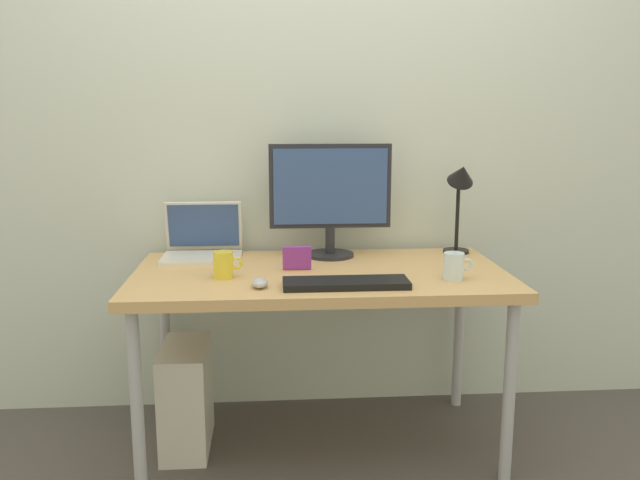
% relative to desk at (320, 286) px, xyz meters
% --- Properties ---
extents(ground_plane, '(6.00, 6.00, 0.00)m').
position_rel_desk_xyz_m(ground_plane, '(0.00, 0.00, -0.66)').
color(ground_plane, '#4C4742').
extents(back_wall, '(4.40, 0.04, 2.60)m').
position_rel_desk_xyz_m(back_wall, '(0.00, 0.44, 0.64)').
color(back_wall, silver).
rests_on(back_wall, ground_plane).
extents(desk, '(1.42, 0.76, 0.72)m').
position_rel_desk_xyz_m(desk, '(0.00, 0.00, 0.00)').
color(desk, tan).
rests_on(desk, ground_plane).
extents(monitor, '(0.51, 0.20, 0.47)m').
position_rel_desk_xyz_m(monitor, '(0.06, 0.25, 0.33)').
color(monitor, '#232328').
rests_on(monitor, desk).
extents(laptop, '(0.32, 0.26, 0.23)m').
position_rel_desk_xyz_m(laptop, '(-0.47, 0.26, 0.12)').
color(laptop, silver).
rests_on(laptop, desk).
extents(desk_lamp, '(0.11, 0.16, 0.41)m').
position_rel_desk_xyz_m(desk_lamp, '(0.61, 0.25, 0.35)').
color(desk_lamp, black).
rests_on(desk_lamp, desk).
extents(keyboard, '(0.44, 0.14, 0.02)m').
position_rel_desk_xyz_m(keyboard, '(0.07, -0.24, 0.07)').
color(keyboard, black).
rests_on(keyboard, desk).
extents(mouse, '(0.06, 0.09, 0.03)m').
position_rel_desk_xyz_m(mouse, '(-0.23, -0.23, 0.08)').
color(mouse, '#B2B2B7').
rests_on(mouse, desk).
extents(coffee_mug, '(0.11, 0.07, 0.10)m').
position_rel_desk_xyz_m(coffee_mug, '(-0.36, -0.08, 0.11)').
color(coffee_mug, yellow).
rests_on(coffee_mug, desk).
extents(glass_cup, '(0.11, 0.07, 0.10)m').
position_rel_desk_xyz_m(glass_cup, '(0.48, -0.17, 0.11)').
color(glass_cup, silver).
rests_on(glass_cup, desk).
extents(photo_frame, '(0.11, 0.03, 0.09)m').
position_rel_desk_xyz_m(photo_frame, '(-0.09, 0.02, 0.11)').
color(photo_frame, purple).
rests_on(photo_frame, desk).
extents(computer_tower, '(0.18, 0.36, 0.42)m').
position_rel_desk_xyz_m(computer_tower, '(-0.53, 0.02, -0.45)').
color(computer_tower, silver).
rests_on(computer_tower, ground_plane).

